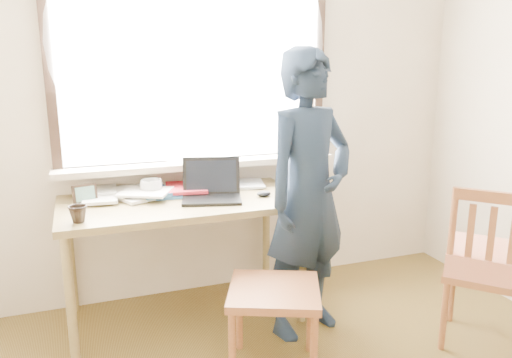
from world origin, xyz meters
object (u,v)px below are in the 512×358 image
object	(u,v)px
mug_dark	(78,214)
person	(308,195)
mug_white	(151,188)
side_chair	(489,263)
desk	(182,212)
work_chair	(274,301)
laptop	(212,189)

from	to	relation	value
mug_dark	person	distance (m)	1.27
mug_white	side_chair	world-z (taller)	side_chair
mug_white	person	bearing A→B (deg)	-32.62
mug_white	person	xyz separation A→B (m)	(0.82, -0.53, 0.01)
mug_dark	side_chair	size ratio (longest dim) A/B	0.10
mug_white	person	distance (m)	0.98
desk	mug_white	size ratio (longest dim) A/B	10.70
desk	work_chair	xyz separation A→B (m)	(0.32, -0.72, -0.30)
desk	person	world-z (taller)	person
mug_dark	side_chair	bearing A→B (deg)	-17.18
mug_dark	side_chair	distance (m)	2.25
mug_dark	work_chair	bearing A→B (deg)	-27.76
desk	mug_dark	distance (m)	0.65
work_chair	side_chair	xyz separation A→B (m)	(1.22, -0.18, 0.10)
laptop	mug_dark	distance (m)	0.80
laptop	mug_dark	bearing A→B (deg)	-164.84
mug_dark	laptop	bearing A→B (deg)	15.16
laptop	desk	bearing A→B (deg)	170.28
side_chair	person	distance (m)	1.07
work_chair	side_chair	size ratio (longest dim) A/B	0.62
work_chair	side_chair	world-z (taller)	side_chair
work_chair	mug_dark	bearing A→B (deg)	152.24
mug_dark	side_chair	world-z (taller)	side_chair
mug_dark	work_chair	xyz separation A→B (m)	(0.91, -0.48, -0.42)
laptop	side_chair	world-z (taller)	laptop
mug_white	mug_dark	size ratio (longest dim) A/B	1.40
side_chair	work_chair	bearing A→B (deg)	171.69
desk	work_chair	size ratio (longest dim) A/B	2.43
mug_dark	mug_white	bearing A→B (deg)	41.69
work_chair	laptop	bearing A→B (deg)	101.34
work_chair	person	xyz separation A→B (m)	(0.35, 0.34, 0.44)
person	laptop	bearing A→B (deg)	126.34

